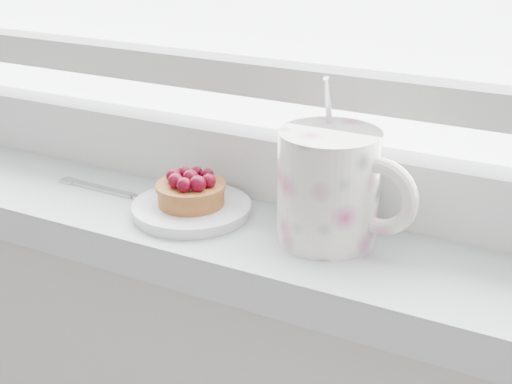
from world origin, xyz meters
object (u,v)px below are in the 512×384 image
Objects in this scene: raspberry_tart at (191,190)px; floral_mug at (332,185)px; fork at (123,194)px; saucer at (192,209)px.

floral_mug reaches higher than raspberry_tart.
raspberry_tart is 0.10m from fork.
floral_mug reaches higher than fork.
fork is at bearing 175.28° from raspberry_tart.
saucer is 0.10m from fork.
floral_mug is (0.15, 0.01, 0.05)m from saucer.
raspberry_tart is 0.41× the size of fork.
raspberry_tart is (0.00, -0.00, 0.02)m from saucer.
saucer is 0.80× the size of floral_mug.
saucer is 0.02m from raspberry_tart.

